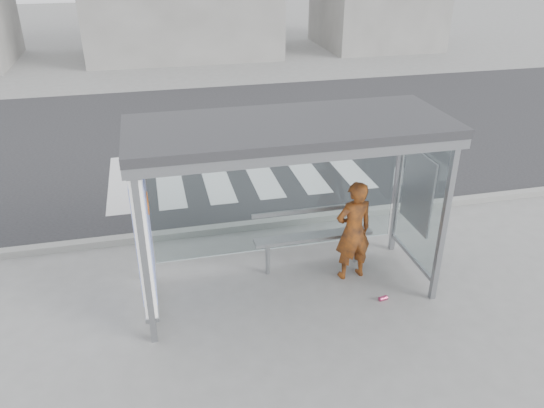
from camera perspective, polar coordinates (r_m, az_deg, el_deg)
The scene contains 8 objects.
ground at distance 8.09m, azimuth 1.73°, elevation -9.09°, with size 80.00×80.00×0.00m, color slate.
road at distance 14.23m, azimuth -5.58°, elevation 7.36°, with size 30.00×10.00×0.01m, color #232326.
curb at distance 9.66m, azimuth -1.24°, elevation -2.15°, with size 30.00×0.18×0.12m, color gray.
crosswalk at distance 11.93m, azimuth -3.84°, elevation 3.43°, with size 5.55×3.00×0.00m.
bus_shelter at distance 7.08m, azimuth -1.09°, elevation 3.86°, with size 4.25×1.65×2.62m.
person at distance 8.03m, azimuth 8.75°, elevation -2.87°, with size 0.59×0.39×1.61m, color orange.
bench at distance 8.30m, azimuth 4.42°, elevation -3.41°, with size 1.87×0.32×0.97m.
soda_can at distance 8.01m, azimuth 11.87°, elevation -9.89°, with size 0.07×0.07×0.12m, color #D83F74.
Camera 1 is at (-1.74, -6.30, 4.77)m, focal length 35.00 mm.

